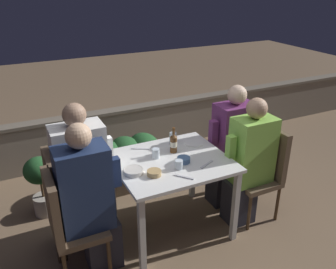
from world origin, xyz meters
TOP-DOWN VIEW (x-y plane):
  - ground_plane at (0.00, 0.00)m, footprint 16.00×16.00m
  - parapet_wall at (0.00, 1.72)m, footprint 9.00×0.18m
  - dining_table at (0.00, 0.00)m, footprint 1.00×0.87m
  - planter_hedge at (-0.12, 0.90)m, footprint 0.81×0.47m
  - chair_left_near at (-0.98, -0.16)m, footprint 0.41×0.40m
  - person_navy_jumper at (-0.78, -0.16)m, footprint 0.48×0.26m
  - chair_left_far at (-0.93, 0.18)m, footprint 0.41×0.40m
  - person_white_polo at (-0.73, 0.18)m, footprint 0.50×0.26m
  - chair_right_near at (0.92, -0.17)m, footprint 0.41×0.40m
  - person_green_blouse at (0.73, -0.17)m, footprint 0.48×0.26m
  - chair_right_far at (0.96, 0.17)m, footprint 0.41×0.40m
  - person_purple_stripe at (0.76, 0.17)m, footprint 0.48×0.26m
  - beer_bottle at (0.09, 0.13)m, footprint 0.07×0.07m
  - plate_0 at (0.35, 0.20)m, footprint 0.19×0.19m
  - bowl_0 at (-0.24, -0.18)m, footprint 0.12×0.12m
  - bowl_1 at (-0.38, -0.07)m, footprint 0.17×0.17m
  - bowl_2 at (0.08, -0.08)m, footprint 0.12×0.12m
  - glass_cup_0 at (-0.11, 0.10)m, footprint 0.07×0.07m
  - glass_cup_1 at (-0.01, -0.17)m, footprint 0.07×0.07m
  - glass_cup_2 at (0.16, 0.29)m, footprint 0.07×0.07m
  - fork_0 at (-0.17, 0.32)m, footprint 0.16×0.10m
  - fork_1 at (-0.04, -0.31)m, footprint 0.12×0.14m
  - fork_2 at (0.24, -0.21)m, footprint 0.16×0.09m
  - potted_plant at (-1.06, 0.78)m, footprint 0.30×0.30m

SIDE VIEW (x-z plane):
  - ground_plane at x=0.00m, z-range 0.00..0.00m
  - parapet_wall at x=0.00m, z-range 0.01..0.65m
  - planter_hedge at x=-0.12m, z-range 0.04..0.65m
  - potted_plant at x=-1.06m, z-range 0.07..0.71m
  - chair_left_near at x=-0.98m, z-range 0.08..1.01m
  - chair_left_far at x=-0.93m, z-range 0.08..1.01m
  - chair_right_near at x=0.92m, z-range 0.08..1.01m
  - chair_right_far at x=0.96m, z-range 0.08..1.01m
  - person_green_blouse at x=0.73m, z-range 0.00..1.27m
  - person_purple_stripe at x=0.76m, z-range 0.00..1.29m
  - dining_table at x=0.00m, z-range 0.28..1.03m
  - person_navy_jumper at x=-0.78m, z-range 0.00..1.31m
  - person_white_polo at x=-0.73m, z-range 0.00..1.34m
  - fork_0 at x=-0.17m, z-range 0.75..0.76m
  - fork_1 at x=-0.04m, z-range 0.75..0.76m
  - fork_2 at x=0.24m, z-range 0.75..0.76m
  - plate_0 at x=0.35m, z-range 0.75..0.76m
  - bowl_1 at x=-0.38m, z-range 0.75..0.79m
  - bowl_0 at x=-0.24m, z-range 0.75..0.80m
  - bowl_2 at x=0.08m, z-range 0.75..0.80m
  - glass_cup_1 at x=-0.01m, z-range 0.75..0.83m
  - glass_cup_0 at x=-0.11m, z-range 0.75..0.84m
  - glass_cup_2 at x=0.16m, z-range 0.75..0.86m
  - beer_bottle at x=0.09m, z-range 0.72..0.96m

